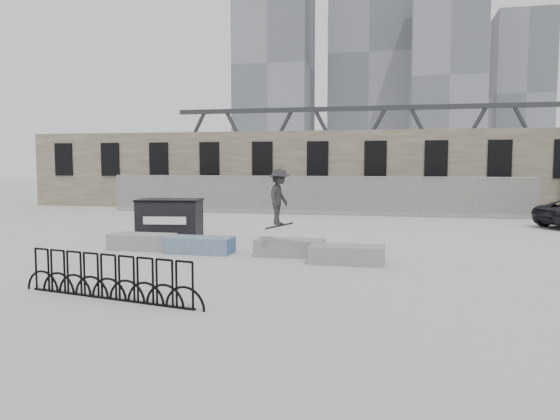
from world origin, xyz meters
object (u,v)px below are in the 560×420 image
(planter_center_left, at_px, (200,244))
(planter_offset, at_px, (347,254))
(skateboarder, at_px, (279,197))
(planter_center_right, at_px, (290,247))
(dumpster, at_px, (170,219))
(planter_far_left, at_px, (142,241))
(bike_rack, at_px, (109,278))

(planter_center_left, distance_m, planter_offset, 4.56)
(planter_center_left, xyz_separation_m, planter_offset, (4.50, -0.74, 0.00))
(planter_center_left, relative_size, skateboarder, 1.17)
(planter_center_right, relative_size, dumpster, 0.85)
(planter_center_right, relative_size, planter_offset, 1.00)
(planter_far_left, bearing_deg, planter_offset, -8.93)
(planter_center_left, xyz_separation_m, dumpster, (-2.07, 2.49, 0.46))
(planter_center_left, bearing_deg, planter_far_left, 172.07)
(planter_offset, bearing_deg, planter_far_left, 171.07)
(planter_far_left, relative_size, planter_center_right, 1.00)
(planter_far_left, distance_m, dumpster, 2.26)
(planter_center_left, height_order, planter_offset, same)
(bike_rack, bearing_deg, planter_center_right, 66.58)
(planter_far_left, xyz_separation_m, planter_center_right, (4.77, -0.16, 0.00))
(bike_rack, bearing_deg, planter_center_left, 92.46)
(skateboarder, bearing_deg, planter_offset, -91.89)
(planter_center_left, relative_size, planter_center_right, 1.00)
(dumpster, height_order, bike_rack, dumpster)
(planter_center_right, relative_size, bike_rack, 0.45)
(planter_center_left, xyz_separation_m, planter_center_right, (2.75, 0.13, 0.00))
(planter_far_left, bearing_deg, planter_center_left, -7.93)
(planter_center_left, height_order, planter_center_right, same)
(planter_offset, distance_m, skateboarder, 2.47)
(planter_offset, xyz_separation_m, bike_rack, (-4.26, -4.91, 0.17))
(planter_center_left, distance_m, bike_rack, 5.66)
(planter_center_right, xyz_separation_m, skateboarder, (-0.19, -0.56, 1.50))
(planter_offset, bearing_deg, dumpster, 153.78)
(planter_center_left, bearing_deg, planter_offset, -9.37)
(planter_center_left, bearing_deg, bike_rack, -87.54)
(planter_center_right, distance_m, planter_offset, 1.96)
(planter_offset, height_order, skateboarder, skateboarder)
(planter_far_left, relative_size, planter_center_left, 1.00)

